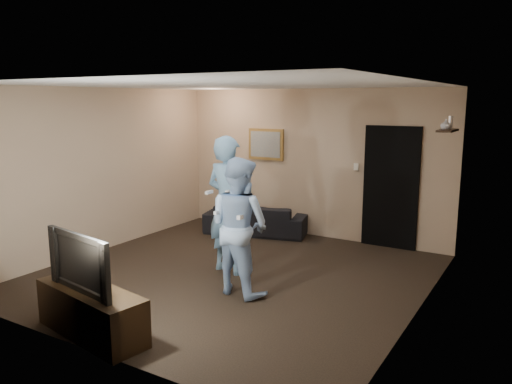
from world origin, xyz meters
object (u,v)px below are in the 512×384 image
Objects in this scene: tv_console at (91,312)px; sofa at (256,219)px; wii_player_right at (239,226)px; television at (88,261)px; wii_player_left at (228,205)px.

sofa is at bearing 107.70° from tv_console.
tv_console is at bearing -110.50° from wii_player_right.
television is at bearing 9.66° from tv_console.
sofa is 2.20m from wii_player_left.
television is at bearing -92.58° from wii_player_left.
television is 0.55× the size of wii_player_left.
wii_player_right reaches higher than sofa.
wii_player_right is at bearing 79.15° from tv_console.
wii_player_right is (1.28, -2.54, 0.59)m from sofa.
wii_player_left is (0.11, 2.36, 0.16)m from television.
wii_player_left is (0.72, -1.96, 0.70)m from sofa.
television is 2.37m from wii_player_left.
tv_console is 0.81× the size of wii_player_right.
wii_player_right reaches higher than tv_console.
television is 1.91m from wii_player_right.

